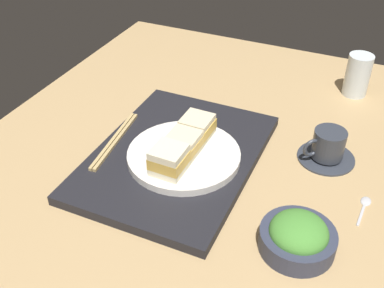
# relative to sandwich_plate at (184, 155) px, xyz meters

# --- Properties ---
(ground_plane) EXTENTS (1.40, 1.00, 0.03)m
(ground_plane) POSITION_rel_sandwich_plate_xyz_m (0.04, 0.02, -0.04)
(ground_plane) COLOR tan
(serving_tray) EXTENTS (0.44, 0.32, 0.02)m
(serving_tray) POSITION_rel_sandwich_plate_xyz_m (-0.01, -0.02, -0.02)
(serving_tray) COLOR black
(serving_tray) RESTS_ON ground_plane
(sandwich_plate) EXTENTS (0.24, 0.24, 0.02)m
(sandwich_plate) POSITION_rel_sandwich_plate_xyz_m (0.00, 0.00, 0.00)
(sandwich_plate) COLOR white
(sandwich_plate) RESTS_ON serving_tray
(sandwich_near) EXTENTS (0.07, 0.07, 0.05)m
(sandwich_near) POSITION_rel_sandwich_plate_xyz_m (-0.07, 0.00, 0.03)
(sandwich_near) COLOR beige
(sandwich_near) RESTS_ON sandwich_plate
(sandwich_middle) EXTENTS (0.06, 0.06, 0.05)m
(sandwich_middle) POSITION_rel_sandwich_plate_xyz_m (-0.00, 0.00, 0.03)
(sandwich_middle) COLOR beige
(sandwich_middle) RESTS_ON sandwich_plate
(sandwich_far) EXTENTS (0.07, 0.07, 0.05)m
(sandwich_far) POSITION_rel_sandwich_plate_xyz_m (0.07, -0.00, 0.04)
(sandwich_far) COLOR #EFE5C1
(sandwich_far) RESTS_ON sandwich_plate
(salad_bowl) EXTENTS (0.13, 0.13, 0.07)m
(salad_bowl) POSITION_rel_sandwich_plate_xyz_m (0.12, 0.27, -0.00)
(salad_bowl) COLOR #33384C
(salad_bowl) RESTS_ON ground_plane
(chopsticks_pair) EXTENTS (0.21, 0.04, 0.01)m
(chopsticks_pair) POSITION_rel_sandwich_plate_xyz_m (0.01, -0.16, -0.00)
(chopsticks_pair) COLOR tan
(chopsticks_pair) RESTS_ON serving_tray
(coffee_cup) EXTENTS (0.12, 0.12, 0.07)m
(coffee_cup) POSITION_rel_sandwich_plate_xyz_m (-0.15, 0.27, 0.00)
(coffee_cup) COLOR #333842
(coffee_cup) RESTS_ON ground_plane
(drinking_glass) EXTENTS (0.06, 0.06, 0.11)m
(drinking_glass) POSITION_rel_sandwich_plate_xyz_m (-0.46, 0.28, 0.03)
(drinking_glass) COLOR silver
(drinking_glass) RESTS_ON ground_plane
(teaspoon) EXTENTS (0.09, 0.02, 0.01)m
(teaspoon) POSITION_rel_sandwich_plate_xyz_m (-0.04, 0.36, -0.03)
(teaspoon) COLOR silver
(teaspoon) RESTS_ON ground_plane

